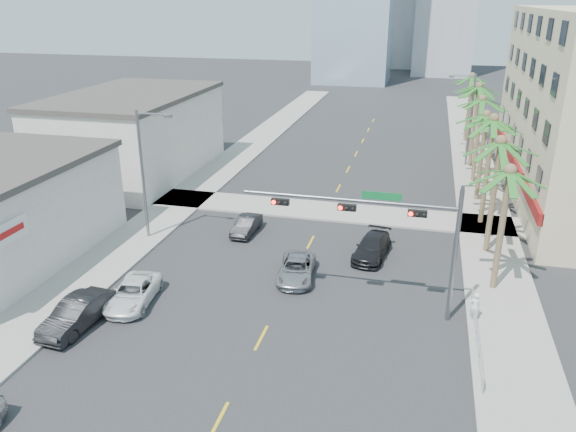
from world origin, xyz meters
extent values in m
plane|color=#262628|center=(0.00, 0.00, 0.00)|extent=(260.00, 260.00, 0.00)
cube|color=gray|center=(12.00, 20.00, 0.07)|extent=(4.00, 120.00, 0.15)
cube|color=gray|center=(-12.00, 20.00, 0.07)|extent=(4.00, 120.00, 0.15)
cube|color=gray|center=(0.00, 22.00, 0.07)|extent=(80.00, 4.00, 0.15)
cube|color=maroon|center=(14.40, 30.00, 3.00)|extent=(0.30, 28.00, 0.80)
cube|color=beige|center=(-19.50, 28.00, 3.60)|extent=(11.00, 18.00, 7.20)
cylinder|color=slate|center=(9.00, 8.00, 3.60)|extent=(0.24, 0.24, 7.20)
cylinder|color=slate|center=(3.50, 8.00, 6.20)|extent=(11.00, 0.16, 0.16)
cube|color=#0C662D|center=(5.20, 8.00, 6.55)|extent=(2.00, 0.05, 0.40)
cube|color=black|center=(7.00, 7.85, 5.85)|extent=(0.95, 0.28, 0.32)
sphere|color=#FF0C05|center=(6.68, 7.69, 5.85)|extent=(0.22, 0.22, 0.22)
cube|color=black|center=(3.50, 7.85, 5.85)|extent=(0.95, 0.28, 0.32)
sphere|color=#FF0C05|center=(3.18, 7.69, 5.85)|extent=(0.22, 0.22, 0.22)
cube|color=black|center=(0.00, 7.85, 5.85)|extent=(0.95, 0.28, 0.32)
sphere|color=#FF0C05|center=(-0.32, 7.69, 5.85)|extent=(0.22, 0.22, 0.22)
cylinder|color=brown|center=(11.60, 12.00, 3.60)|extent=(0.36, 0.36, 7.20)
cylinder|color=brown|center=(11.60, 17.20, 3.78)|extent=(0.36, 0.36, 7.56)
cylinder|color=brown|center=(11.60, 22.40, 3.96)|extent=(0.36, 0.36, 7.92)
cylinder|color=brown|center=(11.60, 27.60, 3.60)|extent=(0.36, 0.36, 7.20)
cylinder|color=brown|center=(11.60, 32.80, 3.78)|extent=(0.36, 0.36, 7.56)
cylinder|color=brown|center=(11.60, 38.00, 3.96)|extent=(0.36, 0.36, 7.92)
cylinder|color=brown|center=(11.60, 43.20, 3.60)|extent=(0.36, 0.36, 7.20)
cylinder|color=brown|center=(11.60, 48.40, 3.78)|extent=(0.36, 0.36, 7.56)
cylinder|color=slate|center=(-11.20, 14.00, 4.50)|extent=(0.20, 0.20, 9.00)
cylinder|color=slate|center=(-10.10, 14.00, 8.80)|extent=(2.20, 0.12, 0.12)
cube|color=slate|center=(-9.00, 14.00, 8.70)|extent=(0.50, 0.25, 0.18)
cylinder|color=slate|center=(11.20, 38.00, 4.50)|extent=(0.20, 0.20, 9.00)
cylinder|color=slate|center=(10.10, 38.00, 8.80)|extent=(2.20, 0.12, 0.12)
cube|color=slate|center=(9.00, 38.00, 8.70)|extent=(0.50, 0.25, 0.18)
cylinder|color=silver|center=(10.30, 6.00, 0.55)|extent=(0.08, 8.00, 0.08)
cylinder|color=silver|center=(10.30, 6.00, 0.90)|extent=(0.08, 8.00, 0.08)
cylinder|color=silver|center=(10.30, 2.00, 0.50)|extent=(0.08, 0.08, 1.00)
cylinder|color=silver|center=(10.30, 4.00, 0.50)|extent=(0.08, 0.08, 1.00)
cylinder|color=silver|center=(10.30, 6.00, 0.50)|extent=(0.08, 0.08, 1.00)
cylinder|color=silver|center=(10.30, 8.00, 0.50)|extent=(0.08, 0.08, 1.00)
cylinder|color=silver|center=(10.30, 10.00, 0.50)|extent=(0.08, 0.08, 1.00)
imported|color=black|center=(-9.40, 2.72, 0.76)|extent=(2.00, 4.73, 1.52)
imported|color=white|center=(-7.80, 5.55, 0.64)|extent=(2.65, 4.81, 1.27)
imported|color=black|center=(-4.78, 16.47, 0.61)|extent=(1.40, 3.74, 1.22)
imported|color=#A8A7AB|center=(0.25, 10.61, 0.62)|extent=(2.51, 4.62, 1.23)
imported|color=black|center=(4.33, 14.69, 0.67)|extent=(2.45, 4.81, 1.34)
imported|color=white|center=(10.30, 8.07, 0.93)|extent=(0.65, 0.52, 1.55)
camera|label=1|loc=(7.00, -18.71, 15.84)|focal=35.00mm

